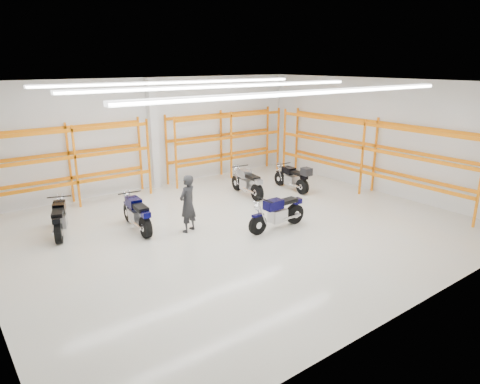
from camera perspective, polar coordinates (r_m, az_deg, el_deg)
ground at (r=13.74m, az=-0.30°, el=-4.77°), size 14.00×14.00×0.00m
room_shell at (r=12.91m, az=-0.40°, el=8.92°), size 14.02×12.02×4.51m
motorcycle_main at (r=13.59m, az=5.28°, el=-2.79°), size 2.22×0.74×1.09m
motorcycle_back_a at (r=14.14m, az=-22.92°, el=-3.40°), size 0.98×2.08×1.06m
motorcycle_back_b at (r=13.74m, az=-13.53°, el=-2.98°), size 0.74×2.24×1.10m
motorcycle_back_c at (r=16.79m, az=1.06°, el=1.16°), size 0.76×2.24×1.10m
motorcycle_back_d at (r=17.61m, az=7.18°, el=1.85°), size 0.69×2.17×1.12m
standing_man at (r=13.26m, az=-6.99°, el=-1.55°), size 0.78×0.65×1.81m
structural_column at (r=18.01m, az=-11.50°, el=7.56°), size 0.32×0.32×4.50m
pallet_racking_back_left at (r=16.62m, az=-21.51°, el=4.32°), size 5.67×0.87×3.00m
pallet_racking_back_right at (r=19.48m, az=-1.88°, el=7.20°), size 5.67×0.87×3.00m
pallet_racking_side at (r=17.72m, az=16.86°, el=5.59°), size 0.87×9.07×3.00m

